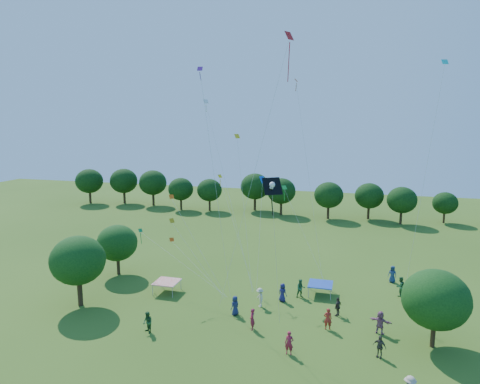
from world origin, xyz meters
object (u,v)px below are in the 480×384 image
tent_red_stripe (167,282)px  tent_blue (320,284)px  near_tree_west (78,260)px  pirate_kite (272,188)px  near_tree_north (117,243)px  near_tree_east (436,299)px  red_high_kite (278,84)px

tent_red_stripe → tent_blue: 14.47m
near_tree_west → pirate_kite: 19.96m
near_tree_north → tent_red_stripe: bearing=-23.8°
near_tree_west → tent_blue: size_ratio=2.86×
near_tree_east → tent_blue: (-8.58, 7.25, -2.60)m
tent_red_stripe → red_high_kite: size_ratio=0.10×
near_tree_north → tent_red_stripe: 8.00m
near_tree_east → pirate_kite: (-11.02, -4.77, 8.30)m
near_tree_north → tent_red_stripe: near_tree_north is taller
tent_red_stripe → red_high_kite: 20.85m
red_high_kite → near_tree_west: bearing=-169.4°
tent_red_stripe → red_high_kite: (10.62, -1.45, 17.89)m
near_tree_west → red_high_kite: size_ratio=0.29×
tent_red_stripe → tent_blue: size_ratio=1.00×
pirate_kite → tent_blue: bearing=78.5°
near_tree_west → tent_red_stripe: size_ratio=2.86×
tent_red_stripe → tent_blue: (14.11, 3.20, 0.00)m
near_tree_north → tent_blue: bearing=0.3°
near_tree_east → pirate_kite: 14.59m
near_tree_west → pirate_kite: bearing=-13.3°
red_high_kite → tent_red_stripe: bearing=172.2°
near_tree_north → near_tree_east: 30.52m
near_tree_west → red_high_kite: bearing=10.6°
near_tree_north → red_high_kite: bearing=-14.4°
pirate_kite → near_tree_north: bearing=147.5°
near_tree_north → tent_blue: (21.09, 0.12, -2.40)m
pirate_kite → red_high_kite: (-1.06, 7.37, 7.00)m
near_tree_north → near_tree_west: bearing=-84.2°
near_tree_east → tent_red_stripe: bearing=169.9°
red_high_kite → tent_blue: bearing=53.0°
pirate_kite → red_high_kite: size_ratio=0.52×
near_tree_north → tent_red_stripe: size_ratio=2.43×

